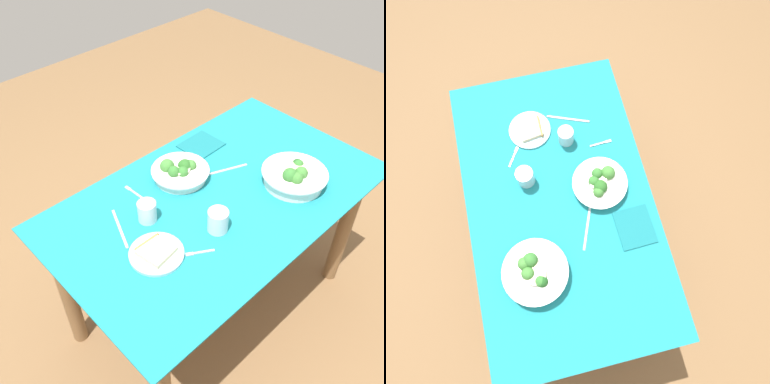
% 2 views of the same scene
% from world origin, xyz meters
% --- Properties ---
extents(ground_plane, '(6.00, 6.00, 0.00)m').
position_xyz_m(ground_plane, '(0.00, 0.00, 0.00)').
color(ground_plane, brown).
extents(dining_table, '(1.40, 0.83, 0.77)m').
position_xyz_m(dining_table, '(0.00, 0.00, 0.64)').
color(dining_table, '#197A84').
rests_on(dining_table, ground_plane).
extents(broccoli_bowl_far, '(0.27, 0.27, 0.11)m').
position_xyz_m(broccoli_bowl_far, '(-0.28, 0.17, 0.81)').
color(broccoli_bowl_far, white).
rests_on(broccoli_bowl_far, dining_table).
extents(broccoli_bowl_near, '(0.25, 0.25, 0.08)m').
position_xyz_m(broccoli_bowl_near, '(0.03, -0.19, 0.80)').
color(broccoli_bowl_near, white).
rests_on(broccoli_bowl_near, dining_table).
extents(bread_side_plate, '(0.20, 0.20, 0.03)m').
position_xyz_m(bread_side_plate, '(0.38, 0.06, 0.78)').
color(bread_side_plate, '#99C6D1').
rests_on(bread_side_plate, dining_table).
extents(water_glass_center, '(0.08, 0.08, 0.09)m').
position_xyz_m(water_glass_center, '(0.14, 0.13, 0.81)').
color(water_glass_center, silver).
rests_on(water_glass_center, dining_table).
extents(water_glass_side, '(0.07, 0.07, 0.08)m').
position_xyz_m(water_glass_side, '(0.29, -0.10, 0.81)').
color(water_glass_side, silver).
rests_on(water_glass_side, dining_table).
extents(fork_by_far_bowl, '(0.02, 0.11, 0.00)m').
position_xyz_m(fork_by_far_bowl, '(0.24, -0.26, 0.77)').
color(fork_by_far_bowl, '#B7B7BC').
rests_on(fork_by_far_bowl, dining_table).
extents(fork_by_near_bowl, '(0.10, 0.06, 0.00)m').
position_xyz_m(fork_by_near_bowl, '(0.27, 0.16, 0.77)').
color(fork_by_near_bowl, '#B7B7BC').
rests_on(fork_by_near_bowl, dining_table).
extents(table_knife_left, '(0.09, 0.20, 0.00)m').
position_xyz_m(table_knife_left, '(0.40, -0.13, 0.77)').
color(table_knife_left, '#B7B7BC').
rests_on(table_knife_left, dining_table).
extents(table_knife_right, '(0.19, 0.08, 0.00)m').
position_xyz_m(table_knife_right, '(-0.15, -0.09, 0.77)').
color(table_knife_right, '#B7B7BC').
rests_on(table_knife_right, dining_table).
extents(napkin_folded_upper, '(0.18, 0.16, 0.01)m').
position_xyz_m(napkin_folded_upper, '(-0.19, -0.29, 0.77)').
color(napkin_folded_upper, '#156870').
rests_on(napkin_folded_upper, dining_table).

